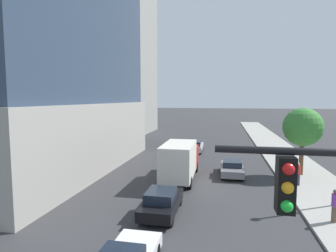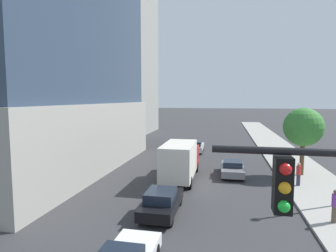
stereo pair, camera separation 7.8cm
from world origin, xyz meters
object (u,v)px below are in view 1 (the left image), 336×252
object	(u,v)px
car_black	(162,202)
pedestrian_purple_shirt	(335,205)
box_truck	(180,159)
street_tree	(303,127)
construction_building	(116,38)
pedestrian_red_shirt	(298,174)
car_silver	(195,147)
car_gray	(232,168)

from	to	relation	value
car_black	pedestrian_purple_shirt	distance (m)	9.31
box_truck	pedestrian_purple_shirt	bearing A→B (deg)	-35.04
street_tree	construction_building	bearing A→B (deg)	135.10
pedestrian_red_shirt	car_black	bearing A→B (deg)	-142.74
car_silver	pedestrian_red_shirt	xyz separation A→B (m)	(9.02, -12.39, 0.32)
construction_building	car_gray	distance (m)	39.64
street_tree	box_truck	distance (m)	10.85
construction_building	pedestrian_purple_shirt	xyz separation A→B (m)	(26.62, -37.03, -17.28)
construction_building	car_silver	xyz separation A→B (m)	(17.33, -18.21, -17.62)
street_tree	pedestrian_purple_shirt	size ratio (longest dim) A/B	3.26
car_black	construction_building	bearing A→B (deg)	114.83
box_truck	car_black	bearing A→B (deg)	-90.00
car_gray	car_black	distance (m)	10.20
box_truck	pedestrian_purple_shirt	xyz separation A→B (m)	(9.29, -6.52, -0.68)
car_gray	pedestrian_purple_shirt	size ratio (longest dim) A/B	2.48
pedestrian_red_shirt	pedestrian_purple_shirt	xyz separation A→B (m)	(0.27, -6.43, 0.02)
car_silver	pedestrian_red_shirt	size ratio (longest dim) A/B	2.37
pedestrian_red_shirt	pedestrian_purple_shirt	bearing A→B (deg)	-87.58
car_black	street_tree	bearing A→B (deg)	45.37
car_silver	box_truck	xyz separation A→B (m)	(0.00, -12.31, 1.03)
car_black	pedestrian_red_shirt	xyz separation A→B (m)	(9.02, 6.86, 0.31)
car_black	box_truck	xyz separation A→B (m)	(0.00, 6.94, 1.01)
car_black	car_silver	bearing A→B (deg)	90.00
car_black	pedestrian_red_shirt	size ratio (longest dim) A/B	2.56
street_tree	pedestrian_red_shirt	world-z (taller)	street_tree
construction_building	pedestrian_red_shirt	world-z (taller)	construction_building
street_tree	car_black	world-z (taller)	street_tree
box_truck	pedestrian_purple_shirt	world-z (taller)	box_truck
construction_building	box_truck	world-z (taller)	construction_building
street_tree	pedestrian_red_shirt	xyz separation A→B (m)	(-1.03, -3.32, -3.21)
box_truck	pedestrian_red_shirt	distance (m)	9.05
street_tree	box_truck	xyz separation A→B (m)	(-10.05, -3.24, -2.51)
car_gray	box_truck	world-z (taller)	box_truck
street_tree	box_truck	bearing A→B (deg)	-162.14
car_gray	box_truck	bearing A→B (deg)	-151.01
construction_building	pedestrian_purple_shirt	world-z (taller)	construction_building
car_silver	car_black	size ratio (longest dim) A/B	0.93
construction_building	car_silver	world-z (taller)	construction_building
construction_building	box_truck	size ratio (longest dim) A/B	5.60
car_black	box_truck	bearing A→B (deg)	90.00
car_gray	car_black	world-z (taller)	car_black
pedestrian_red_shirt	pedestrian_purple_shirt	size ratio (longest dim) A/B	0.98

